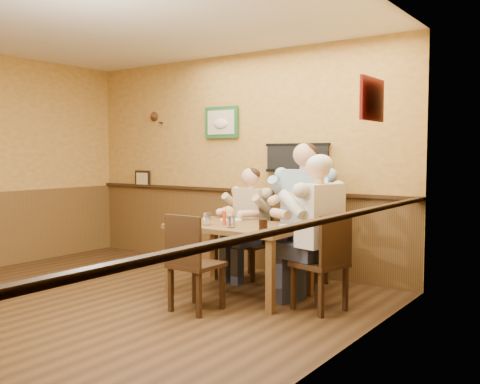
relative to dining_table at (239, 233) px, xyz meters
The scene contains 17 objects.
room 1.72m from the dining_table, 124.15° to the right, with size 5.02×5.03×2.81m.
dining_table is the anchor object (origin of this frame).
chair_back_left 0.81m from the dining_table, 114.34° to the left, with size 0.39×0.39×0.84m, color #321F0F, non-canonical shape.
chair_back_right 0.85m from the dining_table, 62.21° to the left, with size 0.47×0.47×1.02m, color #321F0F, non-canonical shape.
chair_right_end 0.98m from the dining_table, ahead, with size 0.43×0.43×0.94m, color #321F0F, non-canonical shape.
chair_near_side 0.74m from the dining_table, 88.84° to the right, with size 0.43×0.43×0.93m, color #321F0F, non-canonical shape.
diner_tan_shirt 0.78m from the dining_table, 114.34° to the left, with size 0.55×0.55×1.20m, color #C6AD88, non-canonical shape.
diner_blue_polo 0.84m from the dining_table, 62.21° to the left, with size 0.67×0.67×1.45m, color #89B1CE, non-canonical shape.
diner_white_elder 0.97m from the dining_table, ahead, with size 0.62×0.62×1.34m, color silver, non-canonical shape.
water_glass_left 0.37m from the dining_table, 137.94° to the right, with size 0.09×0.09×0.13m, color white.
water_glass_mid 0.29m from the dining_table, 72.80° to the right, with size 0.08×0.08×0.12m, color white.
cola_tumbler 0.53m from the dining_table, 26.62° to the right, with size 0.09×0.09×0.11m, color black.
hot_sauce_bottle 0.24m from the dining_table, 127.66° to the right, with size 0.04×0.04×0.17m, color red.
salt_shaker 0.19m from the dining_table, behind, with size 0.04×0.04×0.09m, color silver.
pepper_shaker 0.17m from the dining_table, 88.40° to the right, with size 0.04×0.04×0.10m, color black.
plate_far_left 0.38m from the dining_table, 139.23° to the left, with size 0.25×0.25×0.02m, color silver.
plate_far_right 0.59m from the dining_table, 14.35° to the left, with size 0.26×0.26×0.02m, color silver.
Camera 1 is at (4.16, -3.26, 1.49)m, focal length 40.00 mm.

